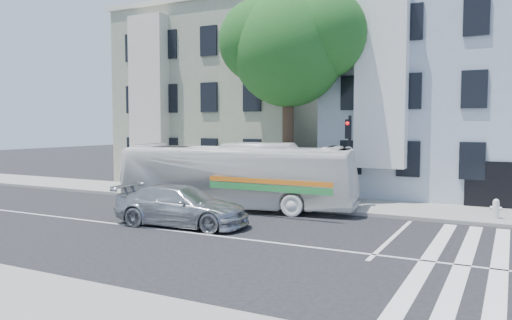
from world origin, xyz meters
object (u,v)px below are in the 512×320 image
Objects in this scene: bus at (237,176)px; sedan at (182,206)px; traffic_signal at (349,149)px; fire_hydrant at (496,208)px.

bus reaches higher than sedan.
bus is 2.55× the size of traffic_signal.
sedan is at bearing -149.51° from fire_hydrant.
sedan reaches higher than fire_hydrant.
fire_hydrant is (10.56, 6.22, -0.22)m from sedan.
sedan is 1.24× the size of traffic_signal.
fire_hydrant is at bearing -65.09° from sedan.
fire_hydrant is at bearing -89.08° from bus.
traffic_signal reaches higher than bus.
traffic_signal is at bearing -73.71° from bus.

